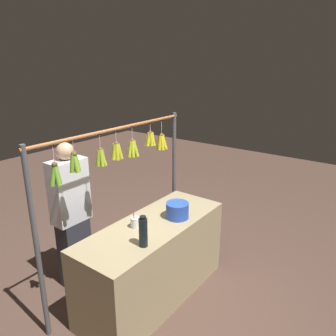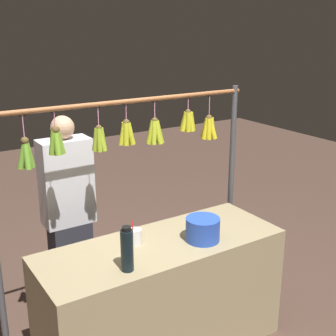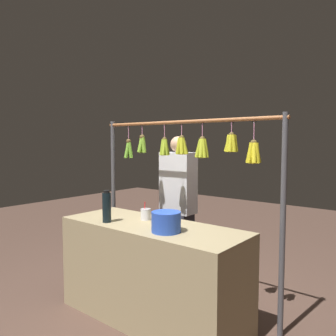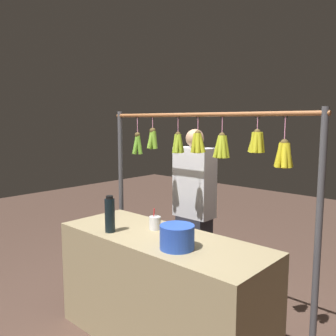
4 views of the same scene
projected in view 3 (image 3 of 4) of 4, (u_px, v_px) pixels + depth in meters
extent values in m
plane|color=#4F392F|center=(152.00, 319.00, 2.93)|extent=(12.00, 12.00, 0.00)
cube|color=tan|center=(152.00, 272.00, 2.90)|extent=(1.66, 0.62, 0.82)
cylinder|color=#4C4C51|center=(283.00, 227.00, 2.60)|extent=(0.04, 0.04, 1.74)
cylinder|color=#4C4C51|center=(114.00, 200.00, 3.80)|extent=(0.04, 0.04, 1.74)
cylinder|color=#9E6038|center=(183.00, 122.00, 3.14)|extent=(1.97, 0.03, 0.03)
torus|color=black|center=(254.00, 121.00, 2.69)|extent=(0.04, 0.01, 0.04)
cylinder|color=pink|center=(254.00, 132.00, 2.70)|extent=(0.01, 0.01, 0.17)
sphere|color=brown|center=(254.00, 143.00, 2.71)|extent=(0.05, 0.05, 0.05)
cylinder|color=gold|center=(250.00, 153.00, 2.73)|extent=(0.07, 0.04, 0.17)
cylinder|color=gold|center=(250.00, 153.00, 2.70)|extent=(0.06, 0.06, 0.17)
cylinder|color=gold|center=(254.00, 153.00, 2.68)|extent=(0.06, 0.08, 0.17)
cylinder|color=gold|center=(257.00, 153.00, 2.69)|extent=(0.06, 0.04, 0.17)
cylinder|color=gold|center=(257.00, 153.00, 2.72)|extent=(0.06, 0.07, 0.17)
cylinder|color=gold|center=(253.00, 153.00, 2.74)|extent=(0.06, 0.07, 0.17)
torus|color=black|center=(232.00, 122.00, 2.82)|extent=(0.04, 0.01, 0.04)
cylinder|color=pink|center=(232.00, 128.00, 2.82)|extent=(0.01, 0.01, 0.10)
sphere|color=brown|center=(232.00, 135.00, 2.83)|extent=(0.05, 0.05, 0.05)
cylinder|color=gold|center=(228.00, 143.00, 2.85)|extent=(0.07, 0.04, 0.15)
cylinder|color=gold|center=(228.00, 143.00, 2.82)|extent=(0.04, 0.05, 0.15)
cylinder|color=gold|center=(230.00, 143.00, 2.80)|extent=(0.04, 0.06, 0.15)
cylinder|color=gold|center=(233.00, 143.00, 2.80)|extent=(0.05, 0.04, 0.15)
cylinder|color=gold|center=(235.00, 143.00, 2.83)|extent=(0.05, 0.04, 0.15)
cylinder|color=gold|center=(234.00, 143.00, 2.85)|extent=(0.04, 0.06, 0.15)
cylinder|color=gold|center=(230.00, 143.00, 2.86)|extent=(0.06, 0.06, 0.15)
torus|color=black|center=(202.00, 123.00, 3.00)|extent=(0.04, 0.01, 0.04)
cylinder|color=pink|center=(202.00, 131.00, 3.01)|extent=(0.01, 0.01, 0.14)
sphere|color=brown|center=(202.00, 139.00, 3.01)|extent=(0.05, 0.05, 0.05)
cylinder|color=#A7B526|center=(199.00, 148.00, 3.04)|extent=(0.07, 0.04, 0.17)
cylinder|color=#A7B526|center=(199.00, 148.00, 3.01)|extent=(0.06, 0.07, 0.18)
cylinder|color=#A7B526|center=(201.00, 148.00, 2.99)|extent=(0.05, 0.08, 0.17)
cylinder|color=#A7B526|center=(204.00, 148.00, 2.99)|extent=(0.07, 0.06, 0.17)
cylinder|color=#A7B526|center=(206.00, 148.00, 3.01)|extent=(0.06, 0.04, 0.17)
cylinder|color=#A7B526|center=(204.00, 148.00, 3.04)|extent=(0.04, 0.08, 0.17)
cylinder|color=#A7B526|center=(202.00, 148.00, 3.05)|extent=(0.06, 0.07, 0.18)
torus|color=black|center=(182.00, 124.00, 3.14)|extent=(0.04, 0.01, 0.04)
cylinder|color=pink|center=(182.00, 131.00, 3.15)|extent=(0.01, 0.01, 0.13)
sphere|color=brown|center=(182.00, 138.00, 3.15)|extent=(0.05, 0.05, 0.05)
cylinder|color=gold|center=(179.00, 146.00, 3.17)|extent=(0.07, 0.04, 0.16)
cylinder|color=gold|center=(179.00, 146.00, 3.15)|extent=(0.05, 0.06, 0.16)
cylinder|color=gold|center=(182.00, 146.00, 3.13)|extent=(0.06, 0.06, 0.16)
cylinder|color=gold|center=(184.00, 146.00, 3.14)|extent=(0.08, 0.04, 0.16)
cylinder|color=gold|center=(184.00, 146.00, 3.17)|extent=(0.06, 0.07, 0.16)
cylinder|color=gold|center=(182.00, 146.00, 3.19)|extent=(0.05, 0.06, 0.16)
torus|color=black|center=(164.00, 125.00, 3.27)|extent=(0.04, 0.01, 0.04)
cylinder|color=pink|center=(164.00, 132.00, 3.28)|extent=(0.01, 0.01, 0.14)
sphere|color=brown|center=(164.00, 139.00, 3.28)|extent=(0.04, 0.04, 0.04)
cylinder|color=#93AE28|center=(163.00, 147.00, 3.31)|extent=(0.05, 0.03, 0.16)
cylinder|color=#93AE28|center=(162.00, 147.00, 3.28)|extent=(0.04, 0.05, 0.16)
cylinder|color=#93AE28|center=(164.00, 147.00, 3.27)|extent=(0.05, 0.07, 0.16)
cylinder|color=#93AE28|center=(166.00, 147.00, 3.27)|extent=(0.05, 0.04, 0.16)
cylinder|color=#93AE28|center=(167.00, 147.00, 3.30)|extent=(0.05, 0.06, 0.16)
cylinder|color=#93AE28|center=(165.00, 147.00, 3.31)|extent=(0.05, 0.06, 0.16)
torus|color=black|center=(142.00, 126.00, 3.46)|extent=(0.04, 0.01, 0.04)
cylinder|color=pink|center=(142.00, 131.00, 3.46)|extent=(0.01, 0.01, 0.11)
sphere|color=brown|center=(142.00, 137.00, 3.47)|extent=(0.05, 0.05, 0.05)
cylinder|color=#72A32B|center=(141.00, 145.00, 3.49)|extent=(0.07, 0.04, 0.16)
cylinder|color=#72A32B|center=(141.00, 145.00, 3.46)|extent=(0.05, 0.08, 0.17)
cylinder|color=#72A32B|center=(143.00, 145.00, 3.46)|extent=(0.07, 0.04, 0.16)
cylinder|color=#72A32B|center=(144.00, 145.00, 3.49)|extent=(0.04, 0.06, 0.16)
torus|color=black|center=(128.00, 126.00, 3.58)|extent=(0.04, 0.01, 0.04)
cylinder|color=pink|center=(129.00, 134.00, 3.59)|extent=(0.01, 0.01, 0.16)
sphere|color=brown|center=(129.00, 141.00, 3.59)|extent=(0.05, 0.05, 0.05)
cylinder|color=#659F2D|center=(127.00, 150.00, 3.61)|extent=(0.08, 0.04, 0.18)
cylinder|color=#659F2D|center=(127.00, 150.00, 3.59)|extent=(0.04, 0.08, 0.18)
cylinder|color=#659F2D|center=(130.00, 150.00, 3.59)|extent=(0.07, 0.04, 0.18)
cylinder|color=#659F2D|center=(130.00, 150.00, 3.62)|extent=(0.04, 0.08, 0.18)
cylinder|color=black|center=(107.00, 208.00, 2.94)|extent=(0.08, 0.08, 0.25)
cylinder|color=black|center=(107.00, 192.00, 2.92)|extent=(0.05, 0.05, 0.02)
cylinder|color=blue|center=(166.00, 222.00, 2.62)|extent=(0.23, 0.23, 0.16)
cylinder|color=silver|center=(146.00, 214.00, 3.03)|extent=(0.09, 0.09, 0.10)
cylinder|color=red|center=(145.00, 211.00, 3.03)|extent=(0.01, 0.02, 0.16)
cube|color=#2D2D38|center=(178.00, 246.00, 3.73)|extent=(0.30, 0.20, 0.75)
cube|color=silver|center=(178.00, 183.00, 3.68)|extent=(0.37, 0.20, 0.66)
sphere|color=tan|center=(178.00, 144.00, 3.65)|extent=(0.17, 0.17, 0.17)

